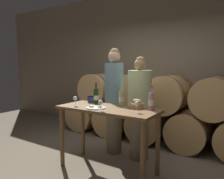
# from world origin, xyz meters

# --- Properties ---
(ground_plane) EXTENTS (10.00, 10.00, 0.00)m
(ground_plane) POSITION_xyz_m (0.00, 0.00, 0.00)
(ground_plane) COLOR #726654
(stone_wall_back) EXTENTS (10.00, 0.12, 3.20)m
(stone_wall_back) POSITION_xyz_m (0.00, 2.04, 1.60)
(stone_wall_back) COLOR #7F705B
(stone_wall_back) RESTS_ON ground_plane
(barrel_stack) EXTENTS (3.92, 0.83, 1.36)m
(barrel_stack) POSITION_xyz_m (-0.00, 1.51, 0.64)
(barrel_stack) COLOR tan
(barrel_stack) RESTS_ON ground_plane
(tasting_table) EXTENTS (1.47, 0.61, 0.93)m
(tasting_table) POSITION_xyz_m (0.00, 0.00, 0.78)
(tasting_table) COLOR brown
(tasting_table) RESTS_ON ground_plane
(person_left) EXTENTS (0.32, 0.32, 1.83)m
(person_left) POSITION_xyz_m (-0.28, 0.62, 0.95)
(person_left) COLOR #756651
(person_left) RESTS_ON ground_plane
(person_right) EXTENTS (0.38, 0.38, 1.68)m
(person_right) POSITION_xyz_m (0.21, 0.62, 0.84)
(person_right) COLOR #756651
(person_right) RESTS_ON ground_plane
(wine_bottle_red) EXTENTS (0.08, 0.08, 0.33)m
(wine_bottle_red) POSITION_xyz_m (-0.32, 0.16, 1.05)
(wine_bottle_red) COLOR #193819
(wine_bottle_red) RESTS_ON tasting_table
(wine_bottle_white) EXTENTS (0.08, 0.08, 0.33)m
(wine_bottle_white) POSITION_xyz_m (0.09, 0.24, 1.05)
(wine_bottle_white) COLOR #ADBC7F
(wine_bottle_white) RESTS_ON tasting_table
(wine_bottle_rose) EXTENTS (0.08, 0.08, 0.33)m
(wine_bottle_rose) POSITION_xyz_m (0.59, 0.19, 1.05)
(wine_bottle_rose) COLOR #BC8E93
(wine_bottle_rose) RESTS_ON tasting_table
(blue_crock) EXTENTS (0.13, 0.13, 0.10)m
(blue_crock) POSITION_xyz_m (-0.47, 0.22, 0.99)
(blue_crock) COLOR navy
(blue_crock) RESTS_ON tasting_table
(bread_basket) EXTENTS (0.19, 0.19, 0.13)m
(bread_basket) POSITION_xyz_m (0.37, 0.19, 0.98)
(bread_basket) COLOR tan
(bread_basket) RESTS_ON tasting_table
(cheese_plate) EXTENTS (0.28, 0.28, 0.04)m
(cheese_plate) POSITION_xyz_m (-0.11, -0.12, 0.94)
(cheese_plate) COLOR white
(cheese_plate) RESTS_ON tasting_table
(wine_glass_far_left) EXTENTS (0.06, 0.06, 0.15)m
(wine_glass_far_left) POSITION_xyz_m (-0.48, -0.14, 1.04)
(wine_glass_far_left) COLOR white
(wine_glass_far_left) RESTS_ON tasting_table
(wine_glass_left) EXTENTS (0.06, 0.06, 0.15)m
(wine_glass_left) POSITION_xyz_m (0.04, -0.23, 1.04)
(wine_glass_left) COLOR white
(wine_glass_left) RESTS_ON tasting_table
(wine_glass_center) EXTENTS (0.06, 0.06, 0.15)m
(wine_glass_center) POSITION_xyz_m (0.50, -0.06, 1.04)
(wine_glass_center) COLOR white
(wine_glass_center) RESTS_ON tasting_table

